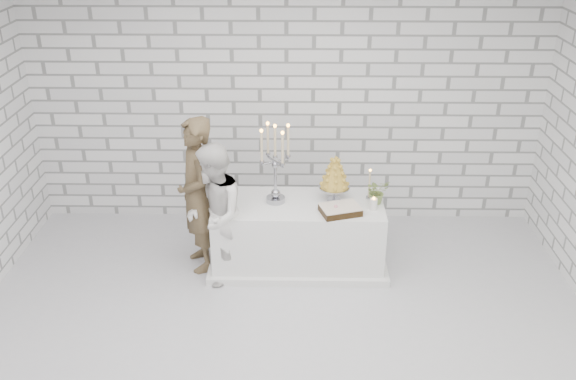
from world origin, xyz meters
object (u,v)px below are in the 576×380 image
object	(u,v)px
bride	(214,215)
candelabra	(275,164)
croquembouche	(335,178)
groom	(197,195)
cake_table	(298,234)

from	to	relation	value
bride	candelabra	size ratio (longest dim) A/B	1.74
croquembouche	groom	bearing A→B (deg)	-175.42
candelabra	croquembouche	distance (m)	0.65
bride	cake_table	bearing A→B (deg)	103.55
groom	cake_table	bearing A→B (deg)	71.38
cake_table	bride	distance (m)	0.98
cake_table	groom	distance (m)	1.16
groom	bride	bearing A→B (deg)	17.90
cake_table	bride	size ratio (longest dim) A/B	1.19
cake_table	bride	bearing A→B (deg)	-161.06
candelabra	bride	bearing A→B (deg)	-152.18
cake_table	candelabra	bearing A→B (deg)	172.89
candelabra	croquembouche	bearing A→B (deg)	4.41
candelabra	croquembouche	size ratio (longest dim) A/B	1.69
candelabra	croquembouche	world-z (taller)	candelabra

